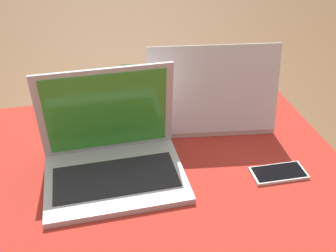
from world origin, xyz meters
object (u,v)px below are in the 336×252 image
at_px(laptop_far, 208,105).
at_px(backpack, 159,124).
at_px(laptop_near, 112,155).
at_px(cell_phone, 278,173).

xyz_separation_m(laptop_far, backpack, (-0.09, 0.35, -0.28)).
relative_size(laptop_near, laptop_far, 0.88).
bearing_deg(laptop_far, laptop_near, 38.86).
distance_m(laptop_near, cell_phone, 0.44).
relative_size(laptop_near, backpack, 0.70).
bearing_deg(laptop_near, cell_phone, -14.94).
distance_m(laptop_far, cell_phone, 0.32).
bearing_deg(cell_phone, backpack, -161.97).
bearing_deg(laptop_near, laptop_far, 30.45).
bearing_deg(laptop_near, backpack, 66.62).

